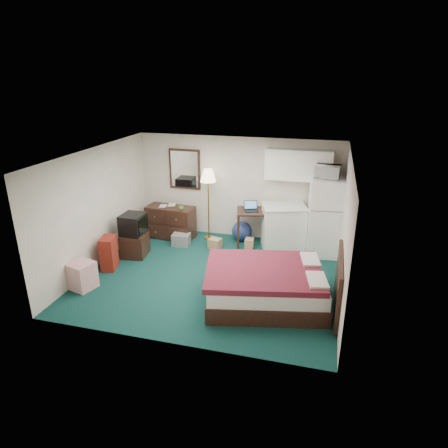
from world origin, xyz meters
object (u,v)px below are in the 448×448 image
(floor_lamp, at_px, (208,205))
(desk, at_px, (251,227))
(dresser, at_px, (171,222))
(fridge, at_px, (325,217))
(bed, at_px, (266,286))
(suitcase, at_px, (109,253))
(tv_stand, at_px, (135,245))
(kitchen_counter, at_px, (283,228))

(floor_lamp, xyz_separation_m, desk, (1.08, -0.07, -0.46))
(dresser, height_order, fridge, fridge)
(dresser, xyz_separation_m, bed, (2.80, -2.40, -0.07))
(bed, height_order, suitcase, suitcase)
(fridge, relative_size, tv_stand, 3.08)
(floor_lamp, bearing_deg, tv_stand, -133.04)
(floor_lamp, xyz_separation_m, suitcase, (-1.54, -2.14, -0.53))
(bed, distance_m, tv_stand, 3.40)
(bed, relative_size, tv_stand, 3.58)
(bed, bearing_deg, suitcase, 160.31)
(tv_stand, bearing_deg, desk, 22.00)
(fridge, xyz_separation_m, suitcase, (-4.32, -1.94, -0.53))
(kitchen_counter, xyz_separation_m, fridge, (0.91, -0.04, 0.37))
(tv_stand, bearing_deg, fridge, 9.47)
(dresser, distance_m, desk, 2.02)
(suitcase, bearing_deg, tv_stand, 59.27)
(tv_stand, height_order, suitcase, suitcase)
(dresser, relative_size, suitcase, 1.67)
(kitchen_counter, bearing_deg, dresser, 163.36)
(desk, relative_size, tv_stand, 1.48)
(tv_stand, xyz_separation_m, suitcase, (-0.22, -0.72, 0.09))
(tv_stand, relative_size, suitcase, 0.81)
(dresser, distance_m, kitchen_counter, 2.80)
(tv_stand, bearing_deg, suitcase, -114.32)
(floor_lamp, distance_m, suitcase, 2.69)
(tv_stand, bearing_deg, floor_lamp, 39.82)
(dresser, xyz_separation_m, suitcase, (-0.61, -1.94, -0.05))
(tv_stand, bearing_deg, bed, -27.45)
(kitchen_counter, bearing_deg, suitcase, -167.27)
(desk, xyz_separation_m, suitcase, (-2.63, -2.06, -0.07))
(floor_lamp, bearing_deg, bed, -54.21)
(fridge, height_order, bed, fridge)
(suitcase, bearing_deg, floor_lamp, 40.62)
(desk, relative_size, kitchen_counter, 0.83)
(kitchen_counter, distance_m, fridge, 0.98)
(desk, height_order, fridge, fridge)
(desk, distance_m, bed, 2.64)
(floor_lamp, relative_size, fridge, 1.00)
(dresser, bearing_deg, tv_stand, -103.16)
(floor_lamp, height_order, desk, floor_lamp)
(floor_lamp, xyz_separation_m, tv_stand, (-1.32, -1.41, -0.62))
(kitchen_counter, bearing_deg, floor_lamp, 157.90)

